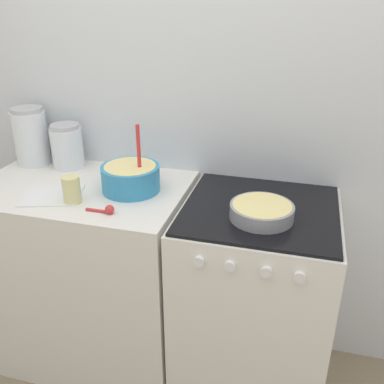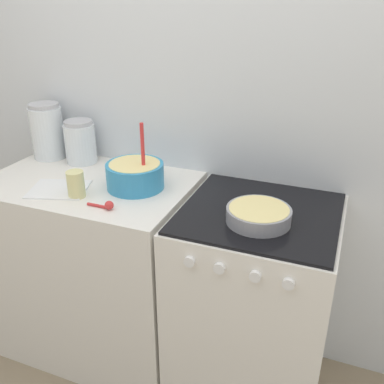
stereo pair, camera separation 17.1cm
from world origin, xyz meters
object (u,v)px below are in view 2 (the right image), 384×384
Objects in this scene: mixing_bowl at (135,174)px; storage_jar_left at (48,135)px; storage_jar_middle at (81,145)px; tin_can at (76,184)px; stove at (253,307)px; baking_pan at (259,215)px.

storage_jar_left is at bearing 163.40° from mixing_bowl.
mixing_bowl is 1.39× the size of storage_jar_middle.
stove is at bearing 11.34° from tin_can.
storage_jar_left is 1.32× the size of storage_jar_middle.
stove is 0.92m from tin_can.
stove is 3.19× the size of mixing_bowl.
baking_pan is at bearing -10.82° from mixing_bowl.
baking_pan is at bearing -16.40° from storage_jar_middle.
mixing_bowl is at bearing -23.87° from storage_jar_middle.
tin_can is at bearing -175.18° from baking_pan.
storage_jar_middle is 1.89× the size of tin_can.
stove is 3.36× the size of storage_jar_left.
tin_can is (-0.18, -0.17, -0.01)m from mixing_bowl.
storage_jar_left is at bearing 139.47° from tin_can.
tin_can is at bearing -40.53° from storage_jar_left.
tin_can is at bearing -136.68° from mixing_bowl.
storage_jar_left is (-1.15, 0.20, 0.59)m from stove.
mixing_bowl is 0.62m from storage_jar_left.
mixing_bowl is 0.58m from baking_pan.
baking_pan is 2.14× the size of tin_can.
baking_pan reaches higher than stove.
storage_jar_middle is at bearing 121.68° from tin_can.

